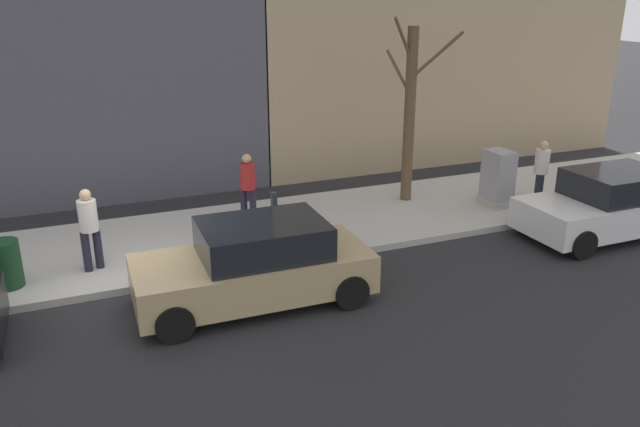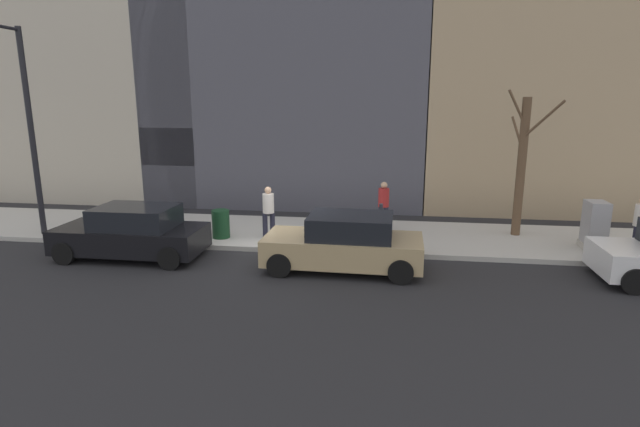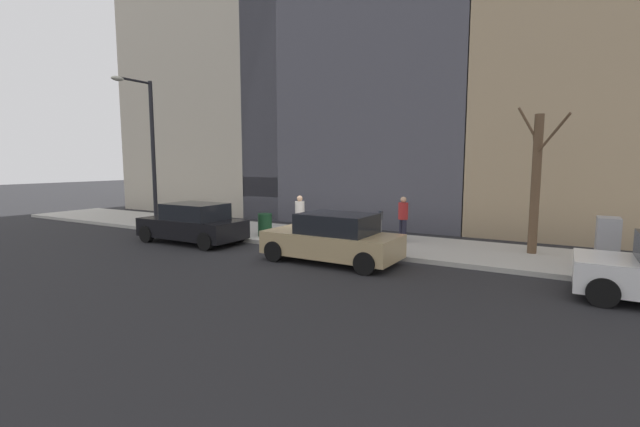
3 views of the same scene
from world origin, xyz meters
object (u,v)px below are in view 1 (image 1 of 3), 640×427
utility_box (498,179)px  bare_tree (410,112)px  trash_bin (6,264)px  pedestrian_near_meter (541,169)px  parking_meter (274,217)px  pedestrian_far_corner (89,225)px  parked_car_tan (256,265)px  pedestrian_midblock (248,184)px  parked_car_white (611,204)px

utility_box → bare_tree: (1.30, 1.90, 1.62)m
trash_bin → pedestrian_near_meter: 12.43m
parking_meter → pedestrian_far_corner: pedestrian_far_corner is taller
trash_bin → pedestrian_near_meter: (0.06, -12.42, 0.49)m
parked_car_tan → utility_box: bearing=-69.7°
pedestrian_near_meter → pedestrian_far_corner: bearing=-35.7°
parked_car_tan → parking_meter: size_ratio=3.14×
parking_meter → pedestrian_near_meter: pedestrian_near_meter is taller
parked_car_tan → pedestrian_midblock: pedestrian_midblock is taller
pedestrian_midblock → trash_bin: bearing=-119.3°
parking_meter → bare_tree: size_ratio=0.29×
utility_box → pedestrian_far_corner: (-0.21, 9.83, 0.24)m
pedestrian_far_corner → trash_bin: bearing=-15.3°
utility_box → bare_tree: size_ratio=0.31×
bare_tree → pedestrian_midblock: bare_tree is taller
utility_box → pedestrian_near_meter: bearing=-107.8°
bare_tree → pedestrian_midblock: (-0.05, 4.33, -1.38)m
pedestrian_far_corner → parking_meter: bearing=147.2°
parked_car_white → pedestrian_near_meter: pedestrian_near_meter is taller
parking_meter → pedestrian_far_corner: (0.64, 3.56, 0.11)m
bare_tree → pedestrian_midblock: bearing=90.7°
pedestrian_midblock → bare_tree: bearing=43.6°
bare_tree → utility_box: bearing=-124.3°
parked_car_white → pedestrian_far_corner: pedestrian_far_corner is taller
pedestrian_far_corner → utility_box: bearing=158.6°
pedestrian_near_meter → pedestrian_midblock: size_ratio=1.00×
parked_car_tan → pedestrian_far_corner: bearing=50.6°
parking_meter → trash_bin: (0.45, 5.09, -0.38)m
parked_car_tan → bare_tree: bare_tree is taller
parking_meter → pedestrian_midblock: pedestrian_midblock is taller
trash_bin → parking_meter: bearing=-95.1°
parked_car_tan → pedestrian_near_meter: size_ratio=2.55×
trash_bin → parked_car_white: bearing=-98.9°
parked_car_white → bare_tree: size_ratio=0.91×
parking_meter → pedestrian_near_meter: (0.51, -7.34, 0.11)m
pedestrian_midblock → pedestrian_far_corner: (-1.45, 3.60, 0.00)m
parking_meter → trash_bin: parking_meter is taller
trash_bin → pedestrian_midblock: (1.64, -5.13, 0.49)m
utility_box → trash_bin: size_ratio=1.59×
parking_meter → utility_box: 6.33m
parking_meter → bare_tree: bare_tree is taller
parked_car_white → trash_bin: bearing=80.9°
pedestrian_near_meter → pedestrian_far_corner: same height
pedestrian_midblock → pedestrian_far_corner: size_ratio=1.00×
parked_car_white → bare_tree: (3.69, 3.25, 1.73)m
parked_car_white → trash_bin: size_ratio=4.67×
bare_tree → parked_car_white: bearing=-138.6°
bare_tree → pedestrian_near_meter: bearing=-118.9°
bare_tree → pedestrian_near_meter: size_ratio=2.80×
parked_car_tan → utility_box: (2.48, -7.18, 0.11)m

